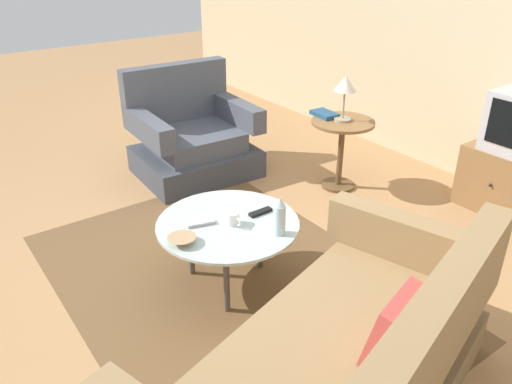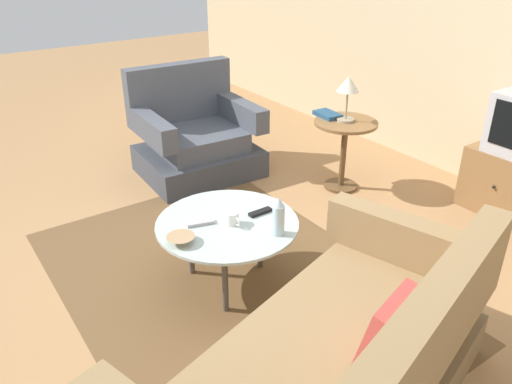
# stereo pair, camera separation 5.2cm
# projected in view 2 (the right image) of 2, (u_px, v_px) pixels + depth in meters

# --- Properties ---
(ground_plane) EXTENTS (16.00, 16.00, 0.00)m
(ground_plane) POSITION_uv_depth(u_px,v_px,m) (226.00, 267.00, 3.40)
(ground_plane) COLOR #AD7F51
(back_wall) EXTENTS (9.00, 0.12, 2.70)m
(back_wall) POSITION_uv_depth(u_px,v_px,m) (493.00, 22.00, 4.10)
(back_wall) COLOR #CCB78E
(back_wall) RESTS_ON ground
(area_rug) EXTENTS (2.67, 1.86, 0.00)m
(area_rug) POSITION_uv_depth(u_px,v_px,m) (229.00, 282.00, 3.26)
(area_rug) COLOR brown
(area_rug) RESTS_ON ground
(armchair) EXTENTS (0.88, 1.04, 0.95)m
(armchair) POSITION_uv_depth(u_px,v_px,m) (195.00, 139.00, 4.64)
(armchair) COLOR #3E424B
(armchair) RESTS_ON ground
(couch) EXTENTS (1.38, 1.97, 0.84)m
(couch) POSITION_uv_depth(u_px,v_px,m) (333.00, 377.00, 2.19)
(couch) COLOR brown
(couch) RESTS_ON ground
(coffee_table) EXTENTS (0.86, 0.86, 0.44)m
(coffee_table) POSITION_uv_depth(u_px,v_px,m) (227.00, 227.00, 3.07)
(coffee_table) COLOR #B2C6C1
(coffee_table) RESTS_ON ground
(side_table) EXTENTS (0.52, 0.52, 0.60)m
(side_table) POSITION_uv_depth(u_px,v_px,m) (344.00, 140.00, 4.28)
(side_table) COLOR olive
(side_table) RESTS_ON ground
(table_lamp) EXTENTS (0.18, 0.18, 0.37)m
(table_lamp) POSITION_uv_depth(u_px,v_px,m) (348.00, 87.00, 4.09)
(table_lamp) COLOR #9E937A
(table_lamp) RESTS_ON side_table
(vase) EXTENTS (0.07, 0.07, 0.23)m
(vase) POSITION_uv_depth(u_px,v_px,m) (279.00, 217.00, 2.89)
(vase) COLOR silver
(vase) RESTS_ON coffee_table
(mug) EXTENTS (0.12, 0.08, 0.08)m
(mug) POSITION_uv_depth(u_px,v_px,m) (233.00, 218.00, 3.02)
(mug) COLOR white
(mug) RESTS_ON coffee_table
(bowl) EXTENTS (0.16, 0.16, 0.04)m
(bowl) POSITION_uv_depth(u_px,v_px,m) (181.00, 239.00, 2.85)
(bowl) COLOR tan
(bowl) RESTS_ON coffee_table
(tv_remote_dark) EXTENTS (0.04, 0.15, 0.02)m
(tv_remote_dark) POSITION_uv_depth(u_px,v_px,m) (260.00, 212.00, 3.15)
(tv_remote_dark) COLOR black
(tv_remote_dark) RESTS_ON coffee_table
(tv_remote_silver) EXTENTS (0.09, 0.17, 0.02)m
(tv_remote_silver) POSITION_uv_depth(u_px,v_px,m) (200.00, 223.00, 3.03)
(tv_remote_silver) COLOR #B2B2B7
(tv_remote_silver) RESTS_ON coffee_table
(book) EXTENTS (0.24, 0.16, 0.03)m
(book) POSITION_uv_depth(u_px,v_px,m) (327.00, 114.00, 4.31)
(book) COLOR navy
(book) RESTS_ON side_table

